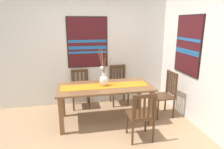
{
  "coord_description": "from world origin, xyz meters",
  "views": [
    {
      "loc": [
        -0.51,
        -2.91,
        1.98
      ],
      "look_at": [
        0.24,
        0.73,
        0.99
      ],
      "focal_mm": 31.83,
      "sensor_mm": 36.0,
      "label": 1
    }
  ],
  "objects": [
    {
      "name": "painting_on_side_wall",
      "position": [
        1.79,
        0.7,
        1.52
      ],
      "size": [
        0.05,
        0.88,
        1.18
      ],
      "color": "black"
    },
    {
      "name": "wall_side",
      "position": [
        1.86,
        0.0,
        1.35
      ],
      "size": [
        0.12,
        6.4,
        2.7
      ],
      "primitive_type": "cube",
      "color": "silver",
      "rests_on": "ground_plane"
    },
    {
      "name": "centerpiece_vase",
      "position": [
        0.09,
        0.77,
        0.89
      ],
      "size": [
        0.23,
        0.28,
        0.75
      ],
      "color": "silver",
      "rests_on": "dining_table"
    },
    {
      "name": "chair_3",
      "position": [
        0.58,
        -0.04,
        0.47
      ],
      "size": [
        0.42,
        0.42,
        0.88
      ],
      "color": "#4C301C",
      "rests_on": "ground_plane"
    },
    {
      "name": "wall_back",
      "position": [
        0.0,
        1.86,
        1.35
      ],
      "size": [
        6.4,
        0.12,
        2.7
      ],
      "primitive_type": "cube",
      "color": "silver",
      "rests_on": "ground_plane"
    },
    {
      "name": "table_runner",
      "position": [
        0.1,
        0.77,
        0.75
      ],
      "size": [
        1.71,
        0.36,
        0.01
      ],
      "primitive_type": "cube",
      "color": "orange",
      "rests_on": "dining_table"
    },
    {
      "name": "chair_0",
      "position": [
        -0.34,
        1.61,
        0.46
      ],
      "size": [
        0.42,
        0.42,
        0.88
      ],
      "color": "#4C301C",
      "rests_on": "ground_plane"
    },
    {
      "name": "chair_2",
      "position": [
        0.58,
        1.62,
        0.49
      ],
      "size": [
        0.42,
        0.42,
        0.95
      ],
      "color": "#4C301C",
      "rests_on": "ground_plane"
    },
    {
      "name": "chair_1",
      "position": [
        1.42,
        0.77,
        0.5
      ],
      "size": [
        0.43,
        0.43,
        0.96
      ],
      "color": "#4C301C",
      "rests_on": "ground_plane"
    },
    {
      "name": "painting_on_back_wall",
      "position": [
        -0.13,
        1.79,
        1.5
      ],
      "size": [
        0.95,
        0.05,
        1.18
      ],
      "color": "black"
    },
    {
      "name": "dining_table",
      "position": [
        0.1,
        0.77,
        0.64
      ],
      "size": [
        1.86,
        0.88,
        0.75
      ],
      "color": "brown",
      "rests_on": "ground_plane"
    },
    {
      "name": "ground_plane",
      "position": [
        0.0,
        0.0,
        -0.01
      ],
      "size": [
        6.4,
        6.4,
        0.03
      ],
      "primitive_type": "cube",
      "color": "#A37F5B"
    }
  ]
}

